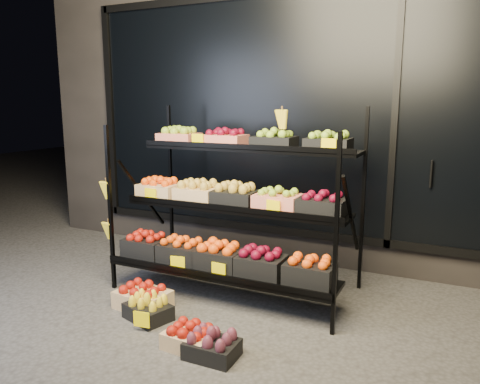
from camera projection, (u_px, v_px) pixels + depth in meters
The scene contains 8 objects.
ground at pixel (200, 317), 3.74m from camera, with size 24.00×24.00×0.00m, color #514F4C.
building at pixel (305, 97), 5.71m from camera, with size 6.00×2.08×3.50m.
display_rack at pixel (232, 206), 4.13m from camera, with size 2.18×1.02×1.75m.
tag_floor_a at pixel (142, 324), 3.49m from camera, with size 0.13×0.01×0.12m, color #FEE000.
floor_crate_left at pixel (143, 296), 3.90m from camera, with size 0.46×0.36×0.21m.
floor_crate_midleft at pixel (148, 309), 3.70m from camera, with size 0.42×0.36×0.19m.
floor_crate_midright at pixel (190, 337), 3.26m from camera, with size 0.37×0.28×0.18m.
floor_crate_right at pixel (212, 345), 3.14m from camera, with size 0.35×0.26×0.18m.
Camera 1 is at (1.78, -3.01, 1.70)m, focal length 35.00 mm.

